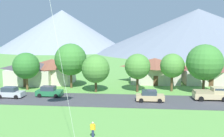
# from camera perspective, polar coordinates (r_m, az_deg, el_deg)

# --- Properties ---
(road_strip) EXTENTS (160.00, 7.76, 0.08)m
(road_strip) POSITION_cam_1_polar(r_m,az_deg,el_deg) (38.23, 3.01, -7.38)
(road_strip) COLOR #424247
(road_strip) RESTS_ON ground
(mountain_central_ridge) EXTENTS (86.37, 86.37, 26.84)m
(mountain_central_ridge) POSITION_cam_1_polar(r_m,az_deg,el_deg) (171.79, -11.37, 8.64)
(mountain_central_ridge) COLOR gray
(mountain_central_ridge) RESTS_ON ground
(mountain_west_ridge) EXTENTS (119.86, 119.86, 25.31)m
(mountain_west_ridge) POSITION_cam_1_polar(r_m,az_deg,el_deg) (154.36, 19.13, 8.22)
(mountain_west_ridge) COLOR slate
(mountain_west_ridge) RESTS_ON ground
(house_leftmost) EXTENTS (9.16, 6.72, 5.10)m
(house_leftmost) POSITION_cam_1_polar(r_m,az_deg,el_deg) (53.05, -13.61, -0.49)
(house_leftmost) COLOR beige
(house_leftmost) RESTS_ON ground
(house_left_center) EXTENTS (10.04, 6.97, 4.42)m
(house_left_center) POSITION_cam_1_polar(r_m,az_deg,el_deg) (54.88, 21.05, -0.89)
(house_left_center) COLOR beige
(house_left_center) RESTS_ON ground
(house_right_center) EXTENTS (10.66, 7.87, 5.21)m
(house_right_center) POSITION_cam_1_polar(r_m,az_deg,el_deg) (53.17, 9.79, -0.31)
(house_right_center) COLOR beige
(house_right_center) RESTS_ON ground
(house_rightmost) EXTENTS (9.92, 6.70, 4.91)m
(house_rightmost) POSITION_cam_1_polar(r_m,az_deg,el_deg) (53.06, -18.00, -0.76)
(house_rightmost) COLOR beige
(house_rightmost) RESTS_ON ground
(tree_near_left) EXTENTS (4.49, 4.49, 6.79)m
(tree_near_left) POSITION_cam_1_polar(r_m,az_deg,el_deg) (43.53, 5.92, 0.44)
(tree_near_left) COLOR #4C3823
(tree_near_left) RESTS_ON ground
(tree_left_of_center) EXTENTS (6.04, 6.04, 8.48)m
(tree_left_of_center) POSITION_cam_1_polar(r_m,az_deg,el_deg) (47.26, -9.51, 2.07)
(tree_left_of_center) COLOR brown
(tree_left_of_center) RESTS_ON ground
(tree_center) EXTENTS (6.14, 6.14, 8.50)m
(tree_center) POSITION_cam_1_polar(r_m,az_deg,el_deg) (44.66, 20.58, 1.33)
(tree_center) COLOR #4C3823
(tree_center) RESTS_ON ground
(tree_right_of_center) EXTENTS (4.94, 4.94, 6.61)m
(tree_right_of_center) POSITION_cam_1_polar(r_m,az_deg,el_deg) (43.29, -3.79, -0.10)
(tree_right_of_center) COLOR #4C3823
(tree_right_of_center) RESTS_ON ground
(tree_near_right) EXTENTS (4.31, 4.31, 6.79)m
(tree_near_right) POSITION_cam_1_polar(r_m,az_deg,el_deg) (45.10, 13.75, 0.63)
(tree_near_right) COLOR brown
(tree_near_right) RESTS_ON ground
(tree_far_right) EXTENTS (4.84, 4.84, 6.88)m
(tree_far_right) POSITION_cam_1_polar(r_m,az_deg,el_deg) (47.67, -19.18, 0.59)
(tree_far_right) COLOR brown
(tree_far_right) RESTS_ON ground
(parked_car_tan_west_end) EXTENTS (4.25, 2.17, 1.68)m
(parked_car_tan_west_end) POSITION_cam_1_polar(r_m,az_deg,el_deg) (37.89, 8.71, -6.31)
(parked_car_tan_west_end) COLOR tan
(parked_car_tan_west_end) RESTS_ON road_strip
(parked_car_silver_mid_west) EXTENTS (4.23, 2.14, 1.68)m
(parked_car_silver_mid_west) POSITION_cam_1_polar(r_m,az_deg,el_deg) (42.92, -22.40, -5.16)
(parked_car_silver_mid_west) COLOR #B7BCC1
(parked_car_silver_mid_west) RESTS_ON road_strip
(parked_car_green_east_end) EXTENTS (4.22, 2.12, 1.68)m
(parked_car_green_east_end) POSITION_cam_1_polar(r_m,az_deg,el_deg) (41.67, -14.29, -5.18)
(parked_car_green_east_end) COLOR #237042
(parked_car_green_east_end) RESTS_ON road_strip
(pickup_truck_sand_west_side) EXTENTS (5.25, 2.43, 1.99)m
(pickup_truck_sand_west_side) POSITION_cam_1_polar(r_m,az_deg,el_deg) (41.13, 22.02, -5.40)
(pickup_truck_sand_west_side) COLOR #C6B284
(pickup_truck_sand_west_side) RESTS_ON road_strip
(watcher_person) EXTENTS (0.56, 0.24, 1.68)m
(watcher_person) POSITION_cam_1_polar(r_m,az_deg,el_deg) (24.71, -4.45, -13.91)
(watcher_person) COLOR navy
(watcher_person) RESTS_ON ground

